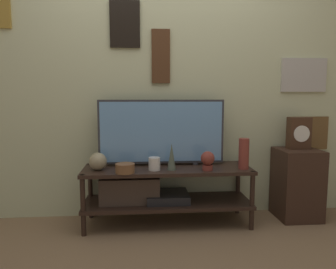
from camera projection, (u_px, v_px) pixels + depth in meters
ground_plane at (170, 236)px, 2.60m from camera, size 12.00×12.00×0.00m
wall_back at (166, 69)px, 2.97m from camera, size 6.40×0.08×2.70m
media_console at (154, 189)px, 2.81m from camera, size 1.43×0.45×0.50m
television at (162, 132)px, 2.86m from camera, size 1.10×0.05×0.58m
vase_slim_bronze at (172, 157)px, 2.70m from camera, size 0.07×0.07×0.22m
vase_round_glass at (98, 161)px, 2.69m from camera, size 0.15×0.15×0.15m
vase_tall_ceramic at (244, 154)px, 2.74m from camera, size 0.09×0.09×0.26m
vase_wide_bowl at (125, 168)px, 2.61m from camera, size 0.15×0.15×0.07m
candle_jar at (154, 164)px, 2.70m from camera, size 0.10×0.10×0.11m
decorative_bust at (208, 160)px, 2.69m from camera, size 0.11×0.11×0.16m
side_table at (297, 184)px, 2.96m from camera, size 0.36×0.37×0.63m
mantel_clock at (299, 133)px, 2.93m from camera, size 0.19×0.11×0.29m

